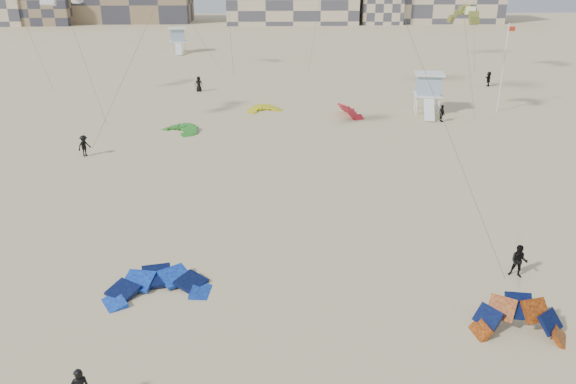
{
  "coord_description": "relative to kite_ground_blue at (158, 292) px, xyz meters",
  "views": [
    {
      "loc": [
        3.92,
        -18.45,
        13.85
      ],
      "look_at": [
        4.76,
        6.0,
        3.9
      ],
      "focal_mm": 35.0,
      "sensor_mm": 36.0,
      "label": 1
    }
  ],
  "objects": [
    {
      "name": "ground",
      "position": [
        1.24,
        -3.66,
        0.0
      ],
      "size": [
        320.0,
        320.0,
        0.0
      ],
      "primitive_type": "plane",
      "color": "#D2BC8D",
      "rests_on": "ground"
    },
    {
      "name": "kite_ground_blue",
      "position": [
        0.0,
        0.0,
        0.0
      ],
      "size": [
        5.42,
        5.61,
        2.27
      ],
      "primitive_type": null,
      "rotation": [
        0.25,
        0.0,
        0.21
      ],
      "color": "blue",
      "rests_on": "ground"
    },
    {
      "name": "kite_ground_orange",
      "position": [
        15.09,
        -3.59,
        0.0
      ],
      "size": [
        4.11,
        4.11,
        3.6
      ],
      "primitive_type": null,
      "rotation": [
        0.86,
        0.0,
        -0.18
      ],
      "color": "#CF5D13",
      "rests_on": "ground"
    },
    {
      "name": "kite_ground_green",
      "position": [
        -2.76,
        26.68,
        0.0
      ],
      "size": [
        5.25,
        5.25,
        1.7
      ],
      "primitive_type": null,
      "rotation": [
        0.23,
        0.0,
        -0.8
      ],
      "color": "#248E2F",
      "rests_on": "ground"
    },
    {
      "name": "kite_ground_red_far",
      "position": [
        13.19,
        31.75,
        0.0
      ],
      "size": [
        4.29,
        4.16,
        3.48
      ],
      "primitive_type": null,
      "rotation": [
        0.64,
        0.0,
        1.73
      ],
      "color": "red",
      "rests_on": "ground"
    },
    {
      "name": "kite_ground_yellow",
      "position": [
        4.68,
        34.01,
        0.0
      ],
      "size": [
        4.17,
        4.31,
        1.59
      ],
      "primitive_type": null,
      "rotation": [
        0.23,
        0.0,
        0.27
      ],
      "color": "#D8CF0A",
      "rests_on": "ground"
    },
    {
      "name": "kitesurfer_b",
      "position": [
        16.9,
        0.84,
        0.82
      ],
      "size": [
        0.99,
        0.91,
        1.63
      ],
      "primitive_type": "imported",
      "rotation": [
        0.0,
        0.0,
        -0.47
      ],
      "color": "black",
      "rests_on": "ground"
    },
    {
      "name": "kitesurfer_c",
      "position": [
        -9.18,
        19.92,
        0.84
      ],
      "size": [
        1.16,
        1.23,
        1.67
      ],
      "primitive_type": "imported",
      "rotation": [
        0.0,
        0.0,
        0.9
      ],
      "color": "black",
      "rests_on": "ground"
    },
    {
      "name": "kitesurfer_d",
      "position": [
        21.46,
        29.15,
        0.81
      ],
      "size": [
        0.58,
        1.0,
        1.61
      ],
      "primitive_type": "imported",
      "rotation": [
        0.0,
        0.0,
        1.78
      ],
      "color": "black",
      "rests_on": "ground"
    },
    {
      "name": "kitesurfer_e",
      "position": [
        -3.02,
        43.69,
        0.88
      ],
      "size": [
        0.94,
        0.69,
        1.76
      ],
      "primitive_type": "imported",
      "rotation": [
        0.0,
        0.0,
        0.16
      ],
      "color": "black",
      "rests_on": "ground"
    },
    {
      "name": "kitesurfer_f",
      "position": [
        32.0,
        45.59,
        0.88
      ],
      "size": [
        0.77,
        1.7,
        1.77
      ],
      "primitive_type": "imported",
      "rotation": [
        0.0,
        0.0,
        -1.73
      ],
      "color": "black",
      "rests_on": "ground"
    },
    {
      "name": "kite_fly_olive",
      "position": [
        22.75,
        29.84,
        9.53
      ],
      "size": [
        4.29,
        5.05,
        9.82
      ],
      "rotation": [
        0.0,
        0.0,
        -1.03
      ],
      "color": "olive",
      "rests_on": "ground"
    },
    {
      "name": "lifeguard_tower_near",
      "position": [
        21.01,
        32.79,
        1.96
      ],
      "size": [
        3.23,
        5.65,
        3.95
      ],
      "rotation": [
        0.0,
        0.0,
        -0.17
      ],
      "color": "white",
      "rests_on": "ground"
    },
    {
      "name": "lifeguard_tower_far",
      "position": [
        -10.01,
        75.28,
        2.01
      ],
      "size": [
        3.28,
        5.78,
        4.06
      ],
      "rotation": [
        0.0,
        0.0,
        0.15
      ],
      "color": "white",
      "rests_on": "ground"
    },
    {
      "name": "flagpole",
      "position": [
        28.31,
        32.95,
        4.52
      ],
      "size": [
        0.7,
        0.11,
        8.65
      ],
      "color": "white",
      "rests_on": "ground"
    },
    {
      "name": "condo_fill_left",
      "position": [
        -48.76,
        124.34,
        4.0
      ],
      "size": [
        12.0,
        10.0,
        8.0
      ],
      "primitive_type": "cube",
      "color": "#887152",
      "rests_on": "ground"
    },
    {
      "name": "condo_fill_right",
      "position": [
        33.24,
        124.34,
        5.0
      ],
      "size": [
        10.0,
        10.0,
        10.0
      ],
      "primitive_type": "cube",
      "color": "beige",
      "rests_on": "ground"
    }
  ]
}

